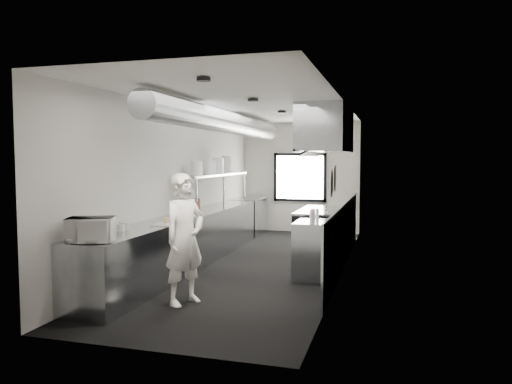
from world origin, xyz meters
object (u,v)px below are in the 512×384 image
Objects in this scene: prep_counter at (186,241)px; squeeze_bottle_b at (312,216)px; bottle_station at (317,250)px; squeeze_bottle_e at (317,214)px; deli_tub_b at (124,226)px; plate_stack_d at (227,164)px; deli_tub_a at (120,228)px; plate_stack_a at (196,168)px; small_plate at (166,223)px; microwave at (91,230)px; plate_stack_c at (218,165)px; squeeze_bottle_a at (312,218)px; knife_block at (195,205)px; squeeze_bottle_c at (313,216)px; pass_shelf at (215,176)px; squeeze_bottle_d at (314,215)px; range at (322,235)px; cutting_board at (189,215)px; line_cook at (185,239)px; exhaust_hood at (326,130)px; far_work_table at (248,216)px; plate_stack_b at (210,167)px.

squeeze_bottle_b is (2.23, -0.30, 0.54)m from prep_counter.
bottle_station is 5.45× the size of squeeze_bottle_e.
deli_tub_b is 4.17m from plate_stack_d.
deli_tub_a is 0.48× the size of plate_stack_a.
deli_tub_b is at bearing -109.47° from small_plate.
plate_stack_c is at bearing 69.24° from microwave.
prep_counter is at bearing 175.03° from bottle_station.
microwave reaches higher than squeeze_bottle_a.
squeeze_bottle_c is at bearing -9.90° from knife_block.
pass_shelf is 0.33m from plate_stack_c.
range is at bearing 91.66° from squeeze_bottle_d.
squeeze_bottle_b is at bearing 19.75° from small_plate.
plate_stack_d is at bearing 134.09° from squeeze_bottle_d.
squeeze_bottle_a reaches higher than small_plate.
knife_block is at bearing -94.80° from plate_stack_c.
squeeze_bottle_b reaches higher than squeeze_bottle_a.
cutting_board is at bearing 177.72° from squeeze_bottle_d.
line_cook is at bearing -75.46° from pass_shelf.
prep_counter is 3.75× the size of range.
squeeze_bottle_e is (2.33, -1.69, -0.75)m from plate_stack_c.
knife_block is at bearing 161.26° from squeeze_bottle_d.
range is 7.23× the size of knife_block.
exhaust_hood reaches higher than plate_stack_a.
prep_counter is 36.33× the size of squeeze_bottle_e.
line_cook is 9.97× the size of small_plate.
plate_stack_c reaches higher than line_cook.
knife_block is 1.18× the size of squeeze_bottle_a.
exhaust_hood is 9.94× the size of knife_block.
exhaust_hood is 2.62m from plate_stack_d.
bottle_station is 0.75× the size of far_work_table.
squeeze_bottle_e is at bearing 91.45° from squeeze_bottle_a.
squeeze_bottle_d is at bearing 117.92° from bottle_station.
plate_stack_c is (-2.31, 0.57, -0.65)m from exhaust_hood.
deli_tub_a is at bearing -90.97° from plate_stack_d.
squeeze_bottle_a is (2.40, 1.38, 0.05)m from deli_tub_a.
microwave is 2.19× the size of knife_block.
prep_counter is 2.83m from microwave.
exhaust_hood is 2.22m from squeeze_bottle_a.
squeeze_bottle_a is at bearing -93.24° from bottle_station.
squeeze_bottle_c reaches higher than far_work_table.
range reaches higher than prep_counter.
microwave is 3.31m from squeeze_bottle_b.
plate_stack_b reaches higher than bottle_station.
microwave is 0.87m from deli_tub_a.
pass_shelf is 1.60m from cutting_board.
prep_counter is 2.19m from line_cook.
deli_tub_b is 0.80m from small_plate.
squeeze_bottle_e is at bearing 29.83° from microwave.
deli_tub_b reaches higher than prep_counter.
plate_stack_d is 1.92× the size of squeeze_bottle_b.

